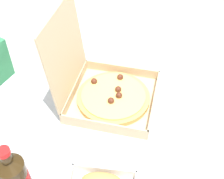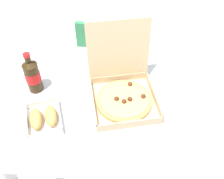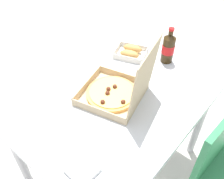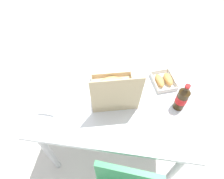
{
  "view_description": "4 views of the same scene",
  "coord_description": "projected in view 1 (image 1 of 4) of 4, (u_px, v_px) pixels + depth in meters",
  "views": [
    {
      "loc": [
        -0.66,
        -0.37,
        1.55
      ],
      "look_at": [
        0.05,
        0.0,
        0.76
      ],
      "focal_mm": 48.44,
      "sensor_mm": 36.0,
      "label": 1
    },
    {
      "loc": [
        0.04,
        -0.83,
        1.68
      ],
      "look_at": [
        -0.03,
        -0.0,
        0.81
      ],
      "focal_mm": 41.1,
      "sensor_mm": 36.0,
      "label": 2
    },
    {
      "loc": [
        0.76,
        0.61,
        1.69
      ],
      "look_at": [
        0.04,
        -0.0,
        0.8
      ],
      "focal_mm": 41.39,
      "sensor_mm": 36.0,
      "label": 3
    },
    {
      "loc": [
        -0.08,
        0.8,
        1.83
      ],
      "look_at": [
        0.03,
        0.01,
        0.8
      ],
      "focal_mm": 30.93,
      "sensor_mm": 36.0,
      "label": 4
    }
  ],
  "objects": [
    {
      "name": "paper_menu",
      "position": [
        176.0,
        55.0,
        1.31
      ],
      "size": [
        0.25,
        0.21,
        0.0
      ],
      "primitive_type": "cube",
      "rotation": [
        0.0,
        0.0,
        -0.34
      ],
      "color": "white",
      "rests_on": "dining_table"
    },
    {
      "name": "cola_bottle",
      "position": [
        15.0,
        179.0,
        0.78
      ],
      "size": [
        0.07,
        0.07,
        0.22
      ],
      "color": "#33230F",
      "rests_on": "dining_table"
    },
    {
      "name": "pizza_box_open",
      "position": [
        105.0,
        90.0,
        1.09
      ],
      "size": [
        0.37,
        0.4,
        0.35
      ],
      "color": "tan",
      "rests_on": "dining_table"
    },
    {
      "name": "dining_table",
      "position": [
        106.0,
        119.0,
        1.17
      ],
      "size": [
        1.11,
        0.81,
        0.74
      ],
      "color": "silver",
      "rests_on": "ground_plane"
    },
    {
      "name": "napkin_pile",
      "position": [
        117.0,
        30.0,
        1.43
      ],
      "size": [
        0.11,
        0.11,
        0.02
      ],
      "primitive_type": "cube",
      "rotation": [
        0.0,
        0.0,
        -0.03
      ],
      "color": "white",
      "rests_on": "dining_table"
    }
  ]
}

